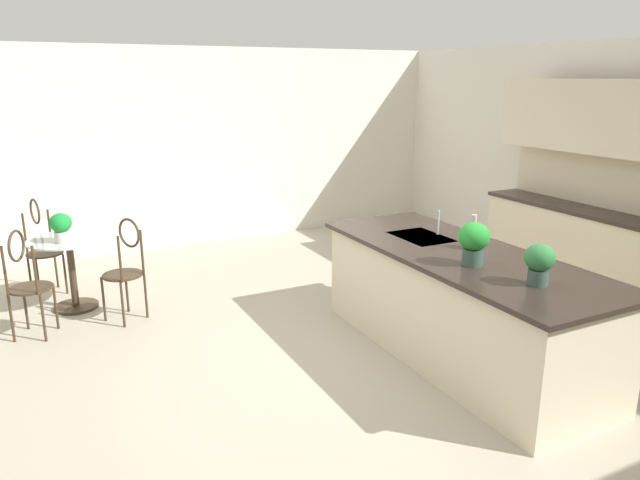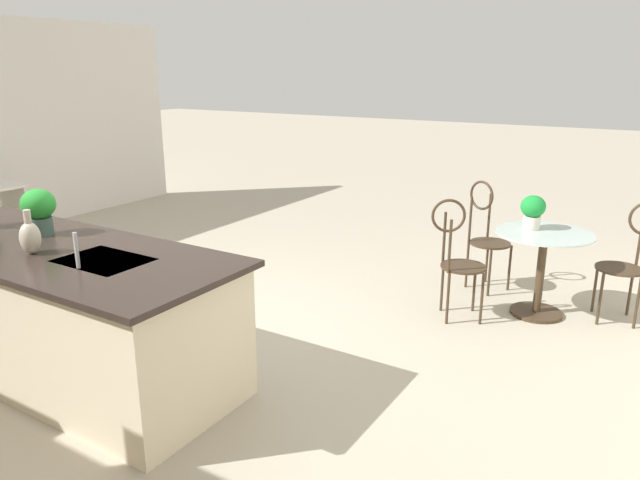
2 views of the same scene
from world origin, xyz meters
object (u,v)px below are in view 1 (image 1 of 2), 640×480
object	(u,v)px
potted_plant_on_table	(61,226)
potted_plant_counter_far	(539,262)
chair_near_window	(126,265)
vase_on_counter	(473,236)
bistro_table	(72,267)
potted_plant_counter_near	(474,241)
chair_toward_desk	(26,278)
chair_by_island	(42,242)

from	to	relation	value
potted_plant_on_table	potted_plant_counter_far	world-z (taller)	potted_plant_counter_far
chair_near_window	potted_plant_on_table	bearing A→B (deg)	-132.94
potted_plant_on_table	potted_plant_counter_far	bearing A→B (deg)	39.93
potted_plant_on_table	vase_on_counter	xyz separation A→B (m)	(2.45, 3.01, 0.12)
chair_near_window	vase_on_counter	world-z (taller)	vase_on_counter
bistro_table	potted_plant_counter_far	distance (m)	4.47
chair_near_window	potted_plant_counter_near	bearing A→B (deg)	43.38
chair_toward_desk	potted_plant_counter_far	bearing A→B (deg)	47.72
chair_toward_desk	potted_plant_on_table	world-z (taller)	chair_toward_desk
chair_near_window	potted_plant_on_table	distance (m)	0.76
chair_by_island	chair_near_window	bearing A→B (deg)	28.89
chair_near_window	chair_toward_desk	bearing A→B (deg)	-89.33
potted_plant_counter_far	chair_near_window	bearing A→B (deg)	-141.39
bistro_table	potted_plant_counter_near	bearing A→B (deg)	42.13
chair_near_window	vase_on_counter	bearing A→B (deg)	51.68
potted_plant_counter_near	vase_on_counter	world-z (taller)	potted_plant_counter_near
bistro_table	chair_near_window	distance (m)	0.75
chair_toward_desk	potted_plant_counter_near	bearing A→B (deg)	52.81
bistro_table	potted_plant_on_table	xyz separation A→B (m)	(0.13, -0.06, 0.46)
chair_by_island	potted_plant_on_table	distance (m)	0.85
chair_by_island	potted_plant_counter_near	bearing A→B (deg)	38.98
potted_plant_counter_near	bistro_table	bearing A→B (deg)	-137.87
chair_toward_desk	vase_on_counter	xyz separation A→B (m)	(1.97, 3.36, 0.46)
chair_toward_desk	potted_plant_counter_near	size ratio (longest dim) A/B	3.13
vase_on_counter	bistro_table	bearing A→B (deg)	-131.13
chair_toward_desk	chair_near_window	bearing A→B (deg)	90.67
chair_near_window	potted_plant_counter_near	world-z (taller)	potted_plant_counter_near
potted_plant_counter_near	chair_by_island	bearing A→B (deg)	-141.02
chair_near_window	chair_by_island	world-z (taller)	same
chair_toward_desk	potted_plant_counter_far	world-z (taller)	potted_plant_counter_far
vase_on_counter	potted_plant_counter_near	bearing A→B (deg)	-40.89
chair_by_island	chair_toward_desk	xyz separation A→B (m)	(1.24, -0.18, 0.00)
chair_by_island	chair_toward_desk	distance (m)	1.25
chair_by_island	potted_plant_on_table	world-z (taller)	chair_by_island
chair_by_island	vase_on_counter	bearing A→B (deg)	44.76
chair_by_island	potted_plant_counter_far	distance (m)	5.10
bistro_table	chair_toward_desk	world-z (taller)	chair_toward_desk
chair_by_island	chair_toward_desk	world-z (taller)	same
vase_on_counter	chair_toward_desk	bearing A→B (deg)	-120.37
potted_plant_counter_far	vase_on_counter	distance (m)	0.92
chair_by_island	potted_plant_counter_near	distance (m)	4.61
chair_by_island	vase_on_counter	world-z (taller)	vase_on_counter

